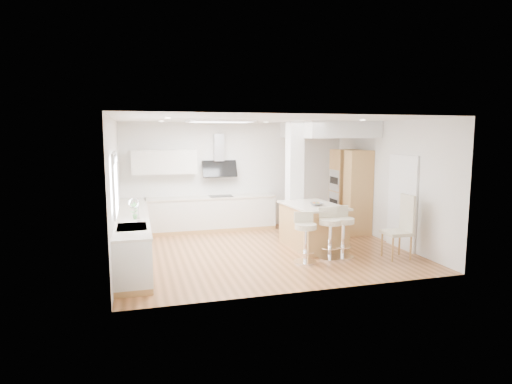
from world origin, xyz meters
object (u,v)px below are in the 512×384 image
object	(u,v)px
bar_stool_c	(342,229)
dining_chair	(402,224)
peninsula	(312,226)
bar_stool_a	(305,235)
bar_stool_b	(330,230)

from	to	relation	value
bar_stool_c	dining_chair	distance (m)	1.20
peninsula	bar_stool_a	bearing A→B (deg)	-124.50
peninsula	dining_chair	bearing A→B (deg)	-46.15
bar_stool_b	peninsula	bearing A→B (deg)	94.95
peninsula	bar_stool_b	world-z (taller)	peninsula
bar_stool_a	dining_chair	distance (m)	2.02
dining_chair	peninsula	bearing A→B (deg)	140.27
peninsula	bar_stool_b	size ratio (longest dim) A/B	1.61
bar_stool_a	bar_stool_b	world-z (taller)	bar_stool_b
peninsula	dining_chair	xyz separation A→B (m)	(1.41, -1.26, 0.20)
dining_chair	bar_stool_c	bearing A→B (deg)	164.06
bar_stool_a	bar_stool_b	size ratio (longest dim) A/B	0.95
bar_stool_c	bar_stool_a	bearing A→B (deg)	-175.20
dining_chair	bar_stool_b	bearing A→B (deg)	168.18
bar_stool_b	dining_chair	size ratio (longest dim) A/B	0.80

